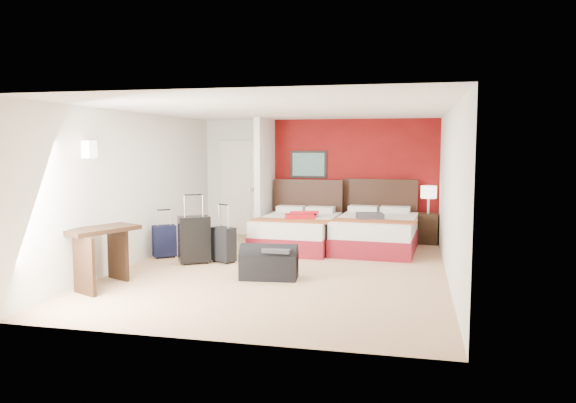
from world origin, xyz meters
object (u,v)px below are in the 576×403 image
(suitcase_black, at_px, (194,241))
(suitcase_charcoal, at_px, (224,246))
(bed_left, at_px, (298,232))
(table_lamp, at_px, (428,200))
(duffel_bag, at_px, (269,264))
(desk, at_px, (102,257))
(bed_right, at_px, (376,234))
(suitcase_navy, at_px, (164,242))
(red_suitcase_open, at_px, (302,215))
(nightstand, at_px, (428,228))

(suitcase_black, bearing_deg, suitcase_charcoal, -10.60)
(bed_left, xyz_separation_m, table_lamp, (2.44, 1.07, 0.58))
(duffel_bag, bearing_deg, table_lamp, 50.66)
(suitcase_black, bearing_deg, desk, -142.81)
(bed_right, distance_m, suitcase_navy, 3.88)
(suitcase_black, bearing_deg, duffel_bag, -58.72)
(suitcase_black, relative_size, desk, 0.76)
(bed_right, bearing_deg, table_lamp, 48.08)
(bed_left, height_order, suitcase_black, suitcase_black)
(red_suitcase_open, bearing_deg, table_lamp, 8.03)
(red_suitcase_open, height_order, desk, desk)
(nightstand, height_order, suitcase_navy, nightstand)
(nightstand, distance_m, desk, 6.35)
(bed_right, height_order, red_suitcase_open, red_suitcase_open)
(table_lamp, xyz_separation_m, duffel_bag, (-2.34, -3.54, -0.67))
(nightstand, height_order, suitcase_black, suitcase_black)
(bed_right, relative_size, table_lamp, 3.73)
(nightstand, xyz_separation_m, duffel_bag, (-2.34, -3.54, -0.09))
(red_suitcase_open, distance_m, suitcase_black, 2.22)
(red_suitcase_open, xyz_separation_m, duffel_bag, (-0.01, -2.37, -0.43))
(suitcase_charcoal, xyz_separation_m, desk, (-1.11, -1.89, 0.14))
(bed_left, bearing_deg, bed_right, 7.89)
(table_lamp, bearing_deg, red_suitcase_open, -153.36)
(bed_left, distance_m, nightstand, 2.66)
(red_suitcase_open, distance_m, desk, 3.97)
(bed_left, distance_m, suitcase_navy, 2.51)
(table_lamp, xyz_separation_m, suitcase_black, (-3.83, -2.79, -0.50))
(bed_left, relative_size, suitcase_black, 2.63)
(red_suitcase_open, bearing_deg, suitcase_charcoal, -144.37)
(bed_right, distance_m, suitcase_black, 3.42)
(suitcase_charcoal, bearing_deg, desk, -92.63)
(bed_right, xyz_separation_m, nightstand, (0.96, 0.93, -0.01))
(suitcase_charcoal, height_order, suitcase_navy, suitcase_charcoal)
(nightstand, bearing_deg, bed_left, -149.23)
(nightstand, xyz_separation_m, suitcase_navy, (-4.52, -2.47, -0.03))
(desk, bearing_deg, bed_right, 70.32)
(bed_left, height_order, suitcase_charcoal, bed_left)
(duffel_bag, bearing_deg, nightstand, 50.66)
(bed_right, height_order, table_lamp, table_lamp)
(suitcase_navy, bearing_deg, bed_left, -4.08)
(nightstand, relative_size, table_lamp, 1.09)
(red_suitcase_open, xyz_separation_m, suitcase_black, (-1.49, -1.62, -0.26))
(bed_right, bearing_deg, desk, -130.70)
(table_lamp, bearing_deg, desk, -134.86)
(red_suitcase_open, distance_m, table_lamp, 2.62)
(red_suitcase_open, xyz_separation_m, table_lamp, (2.34, 1.17, 0.24))
(bed_right, relative_size, nightstand, 3.42)
(red_suitcase_open, bearing_deg, bed_left, 116.39)
(duffel_bag, bearing_deg, red_suitcase_open, 83.95)
(duffel_bag, bearing_deg, suitcase_charcoal, 132.20)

